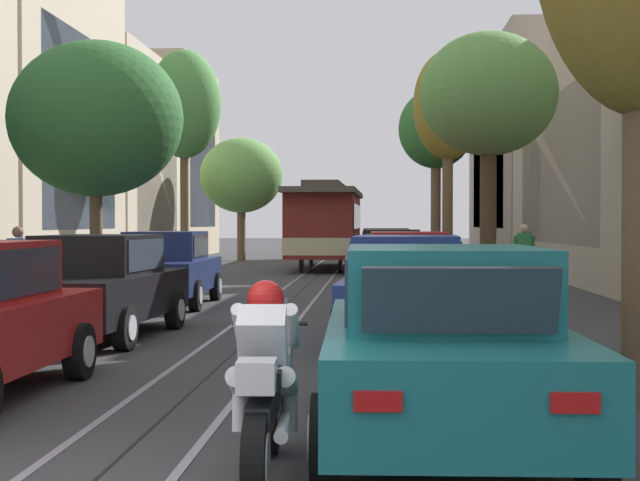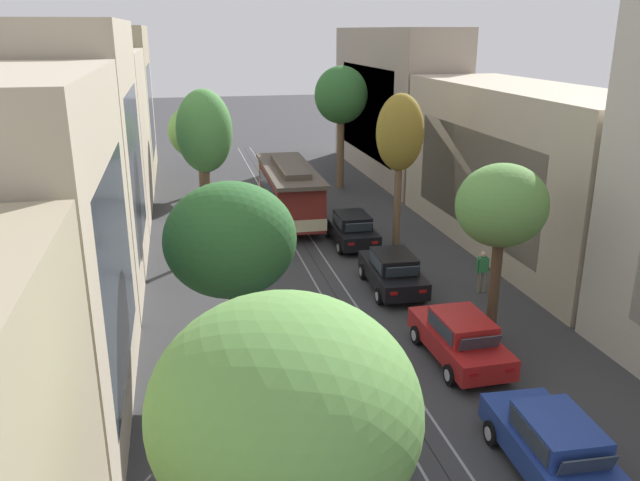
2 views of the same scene
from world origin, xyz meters
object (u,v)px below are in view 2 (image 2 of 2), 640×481
Objects in this scene: street_tree_kerb_right_fourth at (341,96)px; pedestrian_on_left_pavement at (225,392)px; street_tree_kerb_right_second at (502,207)px; street_tree_kerb_right_mid at (400,135)px; street_tree_kerb_left_fourth at (199,131)px; parked_car_black_fourth_right at (393,271)px; cable_car_trolley at (290,193)px; parked_car_black_second_left at (354,466)px; parked_car_black_fifth_right at (352,229)px; parked_car_navy_mid_left at (297,349)px; pedestrian_on_right_pavement at (482,270)px; street_tree_kerb_left_mid at (204,132)px; parked_car_blue_second_right at (554,447)px; street_tree_kerb_left_second at (230,240)px; street_tree_kerb_left_near at (285,412)px; parked_car_red_mid_right at (460,338)px.

pedestrian_on_left_pavement is at bearing -110.68° from street_tree_kerb_right_fourth.
street_tree_kerb_right_mid is (-0.17, 9.53, 0.88)m from street_tree_kerb_right_second.
parked_car_black_fourth_right is at bearing -69.48° from street_tree_kerb_left_fourth.
street_tree_kerb_left_fourth reaches higher than cable_car_trolley.
parked_car_black_second_left is 17.85m from parked_car_black_fifth_right.
street_tree_kerb_right_second is (6.98, 1.10, 3.76)m from parked_car_navy_mid_left.
pedestrian_on_left_pavement is at bearing -136.54° from parked_car_navy_mid_left.
pedestrian_on_right_pavement is (1.09, -18.57, -4.98)m from street_tree_kerb_right_fourth.
street_tree_kerb_left_mid is at bearing 130.66° from street_tree_kerb_right_second.
street_tree_kerb_left_mid is at bearing 174.28° from street_tree_kerb_right_mid.
parked_car_navy_mid_left and parked_car_blue_second_right have the same top height.
parked_car_black_fifth_right is at bearing 62.41° from pedestrian_on_left_pavement.
pedestrian_on_left_pavement is (-4.93, -18.05, -0.70)m from cable_car_trolley.
parked_car_navy_mid_left is at bearing 129.49° from parked_car_blue_second_right.
parked_car_black_second_left is 7.68m from street_tree_kerb_left_second.
street_tree_kerb_right_second is at bearing 8.95° from parked_car_navy_mid_left.
parked_car_navy_mid_left is 0.73× the size of street_tree_kerb_right_second.
street_tree_kerb_left_near is 3.89× the size of pedestrian_on_right_pavement.
street_tree_kerb_left_fourth is at bearing 93.91° from parked_car_black_second_left.
parked_car_navy_mid_left is 9.51m from pedestrian_on_right_pavement.
street_tree_kerb_right_second is at bearing -68.77° from street_tree_kerb_left_fourth.
parked_car_blue_second_right is 1.01× the size of parked_car_red_mid_right.
pedestrian_on_left_pavement is at bearing -132.80° from parked_car_black_fourth_right.
parked_car_navy_mid_left is 0.99× the size of parked_car_black_fourth_right.
pedestrian_on_right_pavement is at bearing -86.64° from street_tree_kerb_right_fourth.
parked_car_navy_mid_left is 5.15m from parked_car_red_mid_right.
street_tree_kerb_left_fourth is at bearing 89.69° from street_tree_kerb_left_near.
street_tree_kerb_right_second is at bearing -73.34° from cable_car_trolley.
parked_car_red_mid_right is 11.93m from parked_car_black_fifth_right.
parked_car_red_mid_right is at bearing 13.95° from pedestrian_on_left_pavement.
parked_car_black_fifth_right is 12.95m from street_tree_kerb_left_second.
parked_car_black_fifth_right is 12.93m from street_tree_kerb_right_fourth.
pedestrian_on_left_pavement reaches higher than parked_car_red_mid_right.
parked_car_black_fourth_right is at bearing 34.90° from street_tree_kerb_left_second.
street_tree_kerb_left_near is 18.19m from pedestrian_on_right_pavement.
street_tree_kerb_right_fourth reaches higher than street_tree_kerb_left_near.
street_tree_kerb_right_fourth is 4.63× the size of pedestrian_on_left_pavement.
parked_car_blue_second_right is 8.29m from street_tree_kerb_right_second.
cable_car_trolley is at bearing 79.97° from street_tree_kerb_left_near.
street_tree_kerb_right_second reaches higher than street_tree_kerb_left_fourth.
street_tree_kerb_right_fourth reaches higher than street_tree_kerb_left_fourth.
parked_car_black_second_left is at bearing 62.16° from street_tree_kerb_left_near.
street_tree_kerb_left_mid is at bearing 139.76° from parked_car_black_fourth_right.
street_tree_kerb_left_fourth is (0.18, 12.13, -1.75)m from street_tree_kerb_left_mid.
cable_car_trolley is at bearing 43.63° from street_tree_kerb_left_mid.
parked_car_red_mid_right is (4.92, 5.31, 0.00)m from parked_car_black_second_left.
parked_car_red_mid_right is at bearing 47.21° from parked_car_black_second_left.
street_tree_kerb_left_near reaches higher than parked_car_black_second_left.
parked_car_red_mid_right and parked_car_black_fourth_right have the same top height.
parked_car_black_fourth_right is at bearing -110.54° from street_tree_kerb_right_mid.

